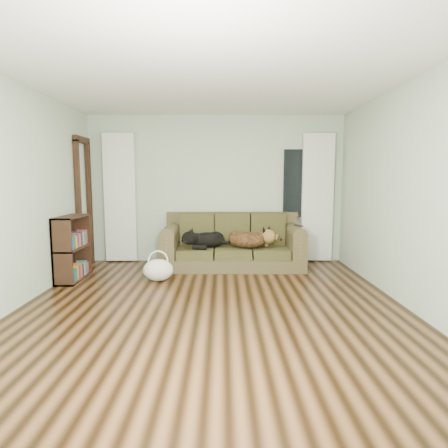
{
  "coord_description": "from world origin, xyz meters",
  "views": [
    {
      "loc": [
        0.12,
        -4.21,
        1.48
      ],
      "look_at": [
        0.14,
        1.6,
        0.78
      ],
      "focal_mm": 30.0,
      "sensor_mm": 36.0,
      "label": 1
    }
  ],
  "objects_px": {
    "sofa": "(233,241)",
    "dog_black_lab": "(205,240)",
    "bookshelf": "(72,246)",
    "tote_bag": "(158,270)",
    "dog_shepherd": "(249,239)"
  },
  "relations": [
    {
      "from": "tote_bag",
      "to": "bookshelf",
      "type": "relative_size",
      "value": 0.46
    },
    {
      "from": "sofa",
      "to": "tote_bag",
      "type": "xyz_separation_m",
      "value": [
        -1.11,
        -0.85,
        -0.29
      ]
    },
    {
      "from": "sofa",
      "to": "dog_black_lab",
      "type": "distance_m",
      "value": 0.46
    },
    {
      "from": "sofa",
      "to": "tote_bag",
      "type": "distance_m",
      "value": 1.43
    },
    {
      "from": "dog_shepherd",
      "to": "bookshelf",
      "type": "xyz_separation_m",
      "value": [
        -2.64,
        -0.69,
        0.01
      ]
    },
    {
      "from": "tote_bag",
      "to": "dog_black_lab",
      "type": "bearing_deg",
      "value": 50.63
    },
    {
      "from": "sofa",
      "to": "dog_shepherd",
      "type": "relative_size",
      "value": 3.47
    },
    {
      "from": "dog_black_lab",
      "to": "bookshelf",
      "type": "distance_m",
      "value": 2.05
    },
    {
      "from": "sofa",
      "to": "dog_shepherd",
      "type": "bearing_deg",
      "value": -16.83
    },
    {
      "from": "dog_shepherd",
      "to": "bookshelf",
      "type": "height_order",
      "value": "bookshelf"
    },
    {
      "from": "dog_black_lab",
      "to": "dog_shepherd",
      "type": "xyz_separation_m",
      "value": [
        0.72,
        -0.03,
        0.01
      ]
    },
    {
      "from": "dog_black_lab",
      "to": "tote_bag",
      "type": "bearing_deg",
      "value": -141.65
    },
    {
      "from": "bookshelf",
      "to": "dog_black_lab",
      "type": "bearing_deg",
      "value": 20.72
    },
    {
      "from": "dog_shepherd",
      "to": "sofa",
      "type": "bearing_deg",
      "value": 12.39
    },
    {
      "from": "dog_shepherd",
      "to": "tote_bag",
      "type": "height_order",
      "value": "dog_shepherd"
    }
  ]
}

